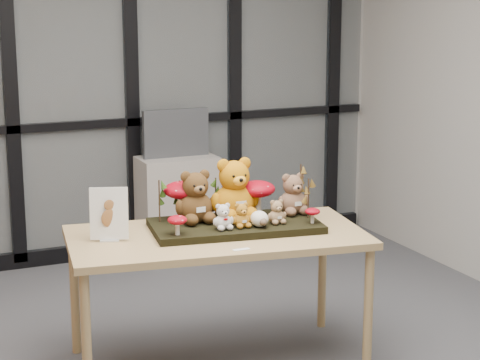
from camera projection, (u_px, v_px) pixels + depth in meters
name	position (u px, v px, depth m)	size (l,w,h in m)	color
room_shell	(190.00, 68.00, 4.11)	(5.00, 5.00, 5.00)	#ABA8A2
glass_partition	(72.00, 76.00, 6.37)	(4.90, 0.06, 2.78)	#2D383F
display_table	(217.00, 245.00, 4.71)	(1.70, 1.03, 0.75)	tan
diorama_tray	(235.00, 226.00, 4.78)	(0.92, 0.46, 0.04)	black
bear_pooh_yellow	(234.00, 185.00, 4.82)	(0.29, 0.26, 0.38)	#C6770C
bear_brown_medium	(195.00, 194.00, 4.76)	(0.24, 0.22, 0.32)	#4C3115
bear_tan_back	(293.00, 191.00, 4.94)	(0.20, 0.18, 0.26)	brown
bear_small_yellow	(242.00, 214.00, 4.67)	(0.11, 0.10, 0.15)	#B0701B
bear_white_bow	(223.00, 215.00, 4.63)	(0.12, 0.11, 0.16)	white
bear_beige_small	(277.00, 210.00, 4.74)	(0.11, 0.10, 0.15)	#99764F
plush_cream_hedgehog	(259.00, 218.00, 4.68)	(0.07, 0.07, 0.10)	white
mushroom_back_left	(183.00, 198.00, 4.83)	(0.21, 0.21, 0.23)	maroon
mushroom_back_right	(257.00, 197.00, 4.89)	(0.20, 0.20, 0.22)	maroon
mushroom_front_left	(177.00, 224.00, 4.52)	(0.10, 0.10, 0.11)	maroon
mushroom_front_right	(312.00, 215.00, 4.75)	(0.08, 0.08, 0.09)	maroon
sprig_green_far_left	(159.00, 201.00, 4.76)	(0.05, 0.05, 0.24)	#19390D
sprig_green_mid_left	(179.00, 199.00, 4.84)	(0.05, 0.05, 0.22)	#19390D
sprig_dry_far_right	(301.00, 189.00, 4.95)	(0.05, 0.05, 0.29)	brown
sprig_dry_mid_right	(308.00, 198.00, 4.84)	(0.05, 0.05, 0.23)	brown
sprig_green_centre	(216.00, 196.00, 4.91)	(0.05, 0.05, 0.22)	#19390D
sign_holder	(109.00, 217.00, 4.54)	(0.20, 0.10, 0.29)	silver
label_card	(241.00, 249.00, 4.41)	(0.09, 0.03, 0.00)	white
cabinet	(178.00, 207.00, 6.69)	(0.59, 0.35, 0.79)	#AAA097
monitor	(176.00, 133.00, 6.58)	(0.52, 0.05, 0.37)	#47494E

